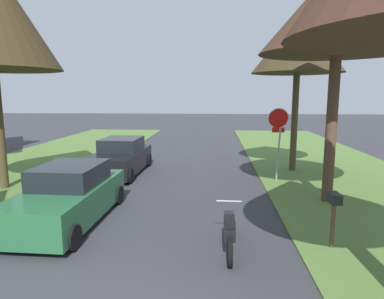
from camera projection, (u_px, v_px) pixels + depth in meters
stop_sign_far at (278, 129)px, 13.34m from camera, size 0.81×0.66×2.92m
street_tree_right_mid_a at (339, 8)px, 10.12m from camera, size 4.72×4.72×7.41m
street_tree_right_mid_b at (298, 44)px, 14.74m from camera, size 4.02×4.02×6.91m
parked_sedan_green at (69, 196)px, 9.28m from camera, size 2.04×4.45×1.57m
parked_sedan_black at (121, 157)px, 15.05m from camera, size 2.04×4.45×1.57m
parked_motorcycle at (229, 230)px, 7.56m from camera, size 0.60×2.05×0.97m
curbside_mailbox at (334, 205)px, 7.53m from camera, size 0.22×0.44×1.27m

